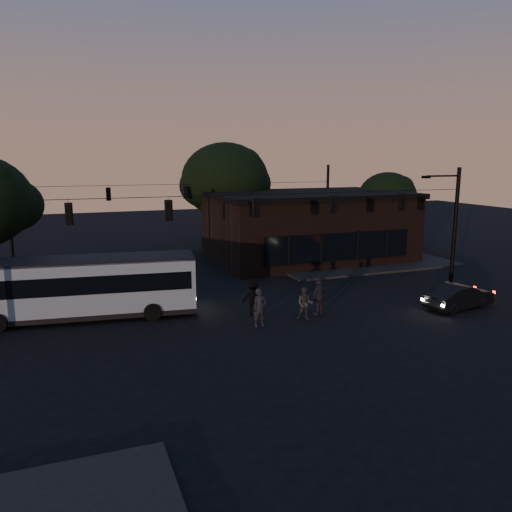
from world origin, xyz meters
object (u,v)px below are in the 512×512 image
object	(u,v)px
building	(307,226)
pedestrian_b	(305,304)
pedestrian_a	(260,308)
bus	(84,285)
pedestrian_c	(319,297)
pedestrian_d	(253,298)
car	(459,296)

from	to	relation	value
building	pedestrian_b	xyz separation A→B (m)	(-7.21, -14.19, -1.88)
building	pedestrian_a	distance (m)	17.39
pedestrian_b	bus	bearing A→B (deg)	-171.05
bus	pedestrian_b	bearing A→B (deg)	-14.96
pedestrian_a	pedestrian_b	xyz separation A→B (m)	(2.50, 0.13, -0.10)
pedestrian_c	pedestrian_d	bearing A→B (deg)	-43.01
building	bus	size ratio (longest dim) A/B	1.36
car	pedestrian_b	world-z (taller)	pedestrian_b
pedestrian_c	building	bearing A→B (deg)	-138.06
building	pedestrian_b	world-z (taller)	building
bus	building	bearing A→B (deg)	36.95
building	pedestrian_c	world-z (taller)	building
pedestrian_c	bus	bearing A→B (deg)	-41.97
pedestrian_a	pedestrian_d	bearing A→B (deg)	75.18
pedestrian_c	pedestrian_a	bearing A→B (deg)	-13.81
car	pedestrian_d	size ratio (longest dim) A/B	2.27
building	car	size ratio (longest dim) A/B	3.68
pedestrian_c	pedestrian_d	xyz separation A→B (m)	(-3.23, 1.12, -0.01)
bus	pedestrian_b	size ratio (longest dim) A/B	6.78
car	pedestrian_d	world-z (taller)	pedestrian_d
car	building	bearing A→B (deg)	-4.53
car	pedestrian_c	bearing A→B (deg)	67.22
building	bus	distance (m)	20.18
bus	pedestrian_a	world-z (taller)	bus
pedestrian_b	pedestrian_c	world-z (taller)	pedestrian_c
pedestrian_b	building	bearing A→B (deg)	94.25
bus	pedestrian_c	world-z (taller)	bus
car	pedestrian_a	distance (m)	11.23
building	pedestrian_d	size ratio (longest dim) A/B	8.34
pedestrian_d	pedestrian_b	bearing A→B (deg)	179.85
building	bus	xyz separation A→B (m)	(-17.51, -9.98, -0.96)
pedestrian_c	pedestrian_d	world-z (taller)	pedestrian_c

